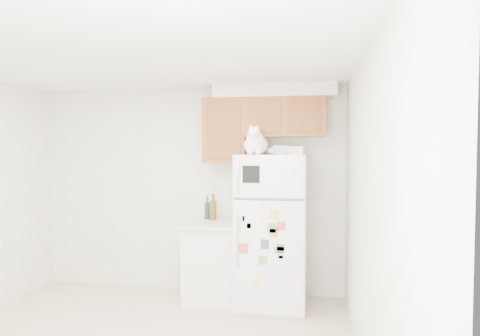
% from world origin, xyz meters
% --- Properties ---
extents(room_shell, '(3.84, 4.04, 2.52)m').
position_xyz_m(room_shell, '(0.12, 0.24, 1.67)').
color(room_shell, white).
rests_on(room_shell, ground_plane).
extents(refrigerator, '(0.76, 0.78, 1.70)m').
position_xyz_m(refrigerator, '(1.07, 1.61, 0.85)').
color(refrigerator, white).
rests_on(refrigerator, ground_plane).
extents(base_counter, '(0.64, 0.64, 0.92)m').
position_xyz_m(base_counter, '(0.38, 1.68, 0.46)').
color(base_counter, white).
rests_on(base_counter, ground_plane).
extents(cat, '(0.32, 0.46, 0.33)m').
position_xyz_m(cat, '(0.91, 1.42, 1.82)').
color(cat, white).
rests_on(cat, refrigerator).
extents(storage_box_back, '(0.19, 0.15, 0.10)m').
position_xyz_m(storage_box_back, '(1.15, 1.74, 1.75)').
color(storage_box_back, white).
rests_on(storage_box_back, refrigerator).
extents(storage_box_front, '(0.17, 0.14, 0.09)m').
position_xyz_m(storage_box_front, '(1.34, 1.56, 1.74)').
color(storage_box_front, white).
rests_on(storage_box_front, refrigerator).
extents(bottle_green, '(0.06, 0.06, 0.27)m').
position_xyz_m(bottle_green, '(0.27, 1.84, 1.06)').
color(bottle_green, '#19381E').
rests_on(bottle_green, base_counter).
extents(bottle_amber, '(0.07, 0.07, 0.31)m').
position_xyz_m(bottle_amber, '(0.35, 1.81, 1.08)').
color(bottle_amber, '#593814').
rests_on(bottle_amber, base_counter).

